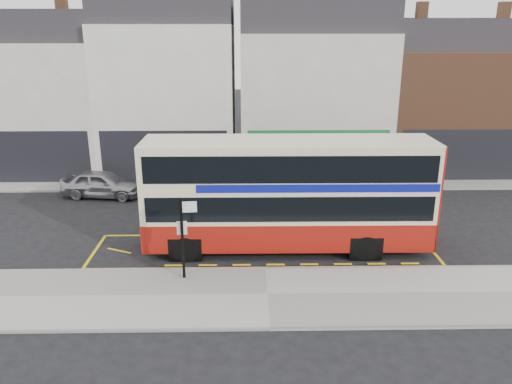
{
  "coord_description": "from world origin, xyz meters",
  "views": [
    {
      "loc": [
        -0.67,
        -17.39,
        8.75
      ],
      "look_at": [
        -0.31,
        2.0,
        2.4
      ],
      "focal_mm": 35.0,
      "sensor_mm": 36.0,
      "label": 1
    }
  ],
  "objects_px": {
    "car_silver": "(102,184)",
    "street_tree_right": "(393,124)",
    "car_grey": "(204,183)",
    "bus_stop_post": "(184,231)",
    "car_white": "(366,179)",
    "double_decker_bus": "(289,193)"
  },
  "relations": [
    {
      "from": "bus_stop_post",
      "to": "car_silver",
      "type": "bearing_deg",
      "value": 114.59
    },
    {
      "from": "car_grey",
      "to": "street_tree_right",
      "type": "bearing_deg",
      "value": -73.04
    },
    {
      "from": "street_tree_right",
      "to": "bus_stop_post",
      "type": "bearing_deg",
      "value": -129.91
    },
    {
      "from": "double_decker_bus",
      "to": "car_white",
      "type": "bearing_deg",
      "value": 57.26
    },
    {
      "from": "bus_stop_post",
      "to": "car_silver",
      "type": "height_order",
      "value": "bus_stop_post"
    },
    {
      "from": "bus_stop_post",
      "to": "car_silver",
      "type": "distance_m",
      "value": 11.33
    },
    {
      "from": "car_silver",
      "to": "street_tree_right",
      "type": "bearing_deg",
      "value": -70.59
    },
    {
      "from": "double_decker_bus",
      "to": "bus_stop_post",
      "type": "xyz_separation_m",
      "value": [
        -3.93,
        -2.8,
        -0.47
      ]
    },
    {
      "from": "car_white",
      "to": "street_tree_right",
      "type": "relative_size",
      "value": 0.96
    },
    {
      "from": "double_decker_bus",
      "to": "car_silver",
      "type": "xyz_separation_m",
      "value": [
        -9.58,
        6.94,
        -1.69
      ]
    },
    {
      "from": "double_decker_bus",
      "to": "car_white",
      "type": "height_order",
      "value": "double_decker_bus"
    },
    {
      "from": "car_silver",
      "to": "car_grey",
      "type": "relative_size",
      "value": 0.97
    },
    {
      "from": "street_tree_right",
      "to": "car_grey",
      "type": "bearing_deg",
      "value": -162.85
    },
    {
      "from": "car_silver",
      "to": "street_tree_right",
      "type": "xyz_separation_m",
      "value": [
        16.71,
        3.48,
        2.6
      ]
    },
    {
      "from": "double_decker_bus",
      "to": "street_tree_right",
      "type": "height_order",
      "value": "street_tree_right"
    },
    {
      "from": "car_grey",
      "to": "bus_stop_post",
      "type": "bearing_deg",
      "value": -179.54
    },
    {
      "from": "car_white",
      "to": "bus_stop_post",
      "type": "bearing_deg",
      "value": 155.89
    },
    {
      "from": "double_decker_bus",
      "to": "street_tree_right",
      "type": "bearing_deg",
      "value": 55.89
    },
    {
      "from": "car_grey",
      "to": "street_tree_right",
      "type": "height_order",
      "value": "street_tree_right"
    },
    {
      "from": "bus_stop_post",
      "to": "car_white",
      "type": "bearing_deg",
      "value": 44.11
    },
    {
      "from": "car_grey",
      "to": "street_tree_right",
      "type": "xyz_separation_m",
      "value": [
        11.17,
        3.45,
        2.61
      ]
    },
    {
      "from": "car_silver",
      "to": "bus_stop_post",
      "type": "bearing_deg",
      "value": -142.23
    }
  ]
}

